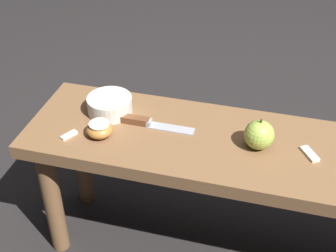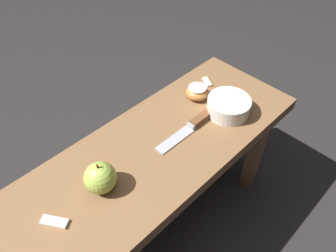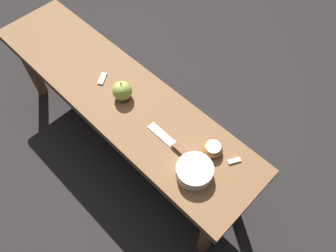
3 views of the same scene
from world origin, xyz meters
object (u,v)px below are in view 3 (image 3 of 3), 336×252
at_px(wooden_bench, 119,101).
at_px(apple_whole, 122,91).
at_px(bowl, 194,171).
at_px(knife, 177,147).
at_px(apple_cut, 213,149).

height_order(wooden_bench, apple_whole, apple_whole).
relative_size(apple_whole, bowl, 0.69).
xyz_separation_m(apple_whole, bowl, (-0.44, 0.05, -0.01)).
bearing_deg(knife, apple_cut, -141.06).
height_order(knife, apple_cut, apple_cut).
xyz_separation_m(wooden_bench, knife, (-0.36, 0.02, 0.08)).
bearing_deg(bowl, wooden_bench, -6.11).
height_order(knife, apple_whole, apple_whole).
distance_m(apple_whole, apple_cut, 0.43).
xyz_separation_m(knife, bowl, (-0.11, 0.03, 0.02)).
xyz_separation_m(wooden_bench, bowl, (-0.48, 0.05, 0.09)).
bearing_deg(wooden_bench, knife, 177.18).
height_order(wooden_bench, knife, knife).
bearing_deg(knife, apple_whole, -2.04).
relative_size(wooden_bench, bowl, 10.49).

